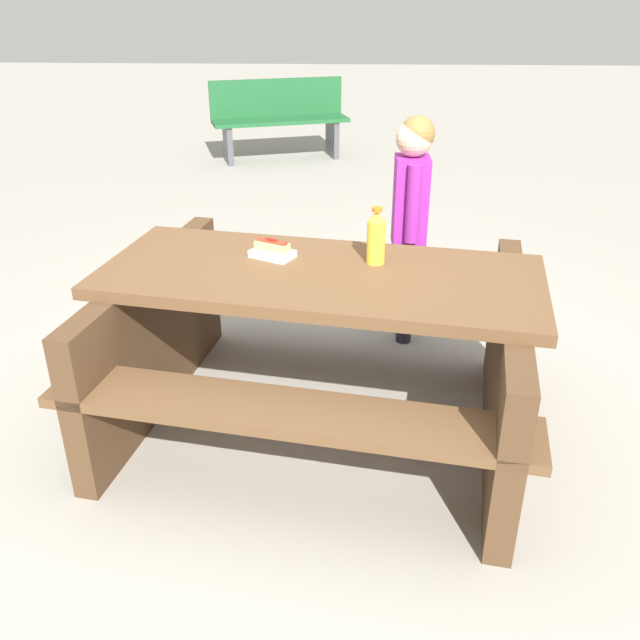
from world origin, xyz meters
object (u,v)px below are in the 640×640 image
object	(u,v)px
soda_bottle	(376,238)
picnic_table	(320,337)
child_in_coat	(411,203)
hotdog_tray	(272,250)
park_bench_mid	(279,118)

from	to	relation	value
soda_bottle	picnic_table	bearing A→B (deg)	23.57
picnic_table	child_in_coat	xyz separation A→B (m)	(-0.43, -0.87, 0.34)
picnic_table	hotdog_tray	distance (m)	0.42
picnic_table	hotdog_tray	bearing A→B (deg)	-34.51
picnic_table	soda_bottle	world-z (taller)	soda_bottle
soda_bottle	hotdog_tray	size ratio (longest dim) A/B	1.15
picnic_table	park_bench_mid	bearing A→B (deg)	-82.52
park_bench_mid	picnic_table	bearing A→B (deg)	97.48
soda_bottle	child_in_coat	distance (m)	0.80
hotdog_tray	park_bench_mid	world-z (taller)	park_bench_mid
child_in_coat	park_bench_mid	size ratio (longest dim) A/B	0.79
picnic_table	park_bench_mid	xyz separation A→B (m)	(0.68, -5.15, 0.00)
picnic_table	soda_bottle	distance (m)	0.49
soda_bottle	hotdog_tray	world-z (taller)	soda_bottle
soda_bottle	hotdog_tray	distance (m)	0.45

